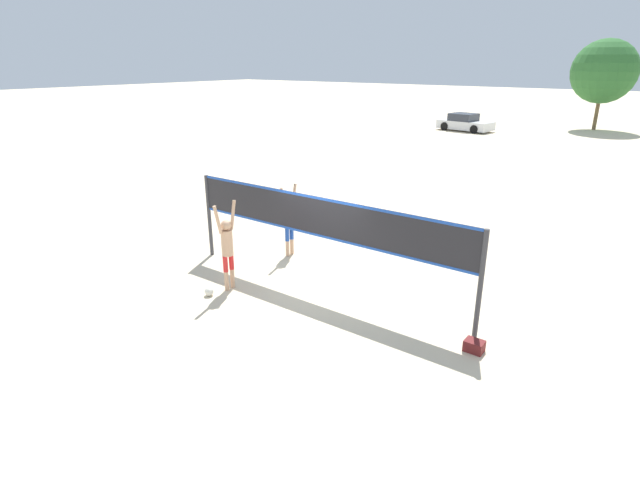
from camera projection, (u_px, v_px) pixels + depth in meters
name	position (u px, v px, depth m)	size (l,w,h in m)	color
ground_plane	(320.00, 289.00, 12.46)	(200.00, 200.00, 0.00)	beige
volleyball_net	(320.00, 224.00, 11.87)	(7.99, 0.11, 2.37)	#38383D
player_spiker	(227.00, 245.00, 12.07)	(0.28, 0.72, 2.23)	tan
player_blocker	(289.00, 219.00, 14.26)	(0.28, 0.70, 2.08)	tan
volleyball	(209.00, 291.00, 12.07)	(0.22, 0.22, 0.22)	silver
gear_bag	(474.00, 346.00, 9.76)	(0.37, 0.29, 0.23)	maroon
parked_car_near	(465.00, 123.00, 39.91)	(4.48, 2.52, 1.35)	silver
tree_right_cluster	(604.00, 71.00, 39.20)	(4.93, 4.93, 6.98)	brown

